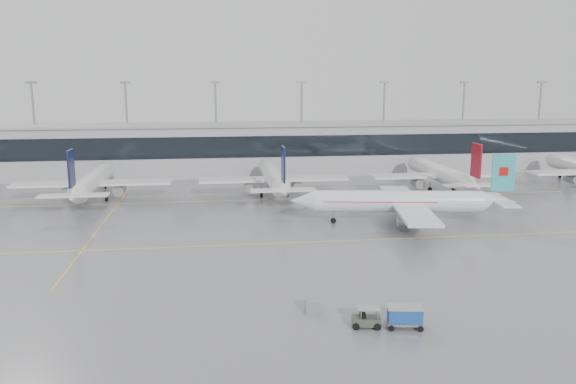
{
  "coord_description": "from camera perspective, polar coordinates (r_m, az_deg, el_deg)",
  "views": [
    {
      "loc": [
        -11.82,
        -76.46,
        22.78
      ],
      "look_at": [
        0.0,
        12.0,
        5.0
      ],
      "focal_mm": 35.0,
      "sensor_mm": 36.0,
      "label": 1
    }
  ],
  "objects": [
    {
      "name": "parked_jet_b",
      "position": [
        114.16,
        -19.21,
        1.02
      ],
      "size": [
        29.64,
        36.96,
        11.72
      ],
      "rotation": [
        0.0,
        0.0,
        1.57
      ],
      "color": "silver",
      "rests_on": "ground"
    },
    {
      "name": "parked_jet_c",
      "position": [
        112.41,
        -1.46,
        1.5
      ],
      "size": [
        29.64,
        36.96,
        11.72
      ],
      "rotation": [
        0.0,
        0.0,
        1.57
      ],
      "color": "silver",
      "rests_on": "ground"
    },
    {
      "name": "baggage_tug",
      "position": [
        54.53,
        7.94,
        -12.75
      ],
      "size": [
        4.06,
        2.09,
        1.93
      ],
      "rotation": [
        0.0,
        0.0,
        -0.17
      ],
      "color": "#3C4038",
      "rests_on": "ground"
    },
    {
      "name": "gse_unit",
      "position": [
        57.05,
        2.48,
        -11.53
      ],
      "size": [
        1.43,
        1.34,
        1.36
      ],
      "primitive_type": "cube",
      "rotation": [
        0.0,
        0.0,
        -0.05
      ],
      "color": "gray",
      "rests_on": "ground"
    },
    {
      "name": "terminal",
      "position": [
        139.97,
        -2.72,
        4.37
      ],
      "size": [
        180.0,
        15.0,
        12.0
      ],
      "primitive_type": "cube",
      "color": "#9C9C9F",
      "rests_on": "ground"
    },
    {
      "name": "air_canada_jet",
      "position": [
        92.15,
        11.87,
        -0.98
      ],
      "size": [
        36.32,
        29.26,
        11.4
      ],
      "rotation": [
        0.0,
        0.0,
        2.99
      ],
      "color": "silver",
      "rests_on": "ground"
    },
    {
      "name": "ground",
      "position": [
        80.65,
        1.13,
        -5.14
      ],
      "size": [
        320.0,
        320.0,
        0.0
      ],
      "primitive_type": "plane",
      "color": "gray",
      "rests_on": "ground"
    },
    {
      "name": "taxi_line_main",
      "position": [
        80.65,
        1.13,
        -5.14
      ],
      "size": [
        120.0,
        0.25,
        0.01
      ],
      "primitive_type": "cube",
      "color": "gold",
      "rests_on": "ground"
    },
    {
      "name": "terminal_glass",
      "position": [
        132.33,
        -2.44,
        4.63
      ],
      "size": [
        180.0,
        0.2,
        5.0
      ],
      "primitive_type": "cube",
      "color": "black",
      "rests_on": "ground"
    },
    {
      "name": "terminal_roof",
      "position": [
        139.36,
        -2.74,
        6.9
      ],
      "size": [
        182.0,
        16.0,
        0.4
      ],
      "primitive_type": "cube",
      "color": "gray",
      "rests_on": "ground"
    },
    {
      "name": "taxi_line_cross",
      "position": [
        95.99,
        -18.32,
        -3.04
      ],
      "size": [
        0.25,
        60.0,
        0.01
      ],
      "primitive_type": "cube",
      "color": "gold",
      "rests_on": "ground"
    },
    {
      "name": "light_masts",
      "position": [
        145.25,
        -2.95,
        7.53
      ],
      "size": [
        156.4,
        1.0,
        22.6
      ],
      "color": "gray",
      "rests_on": "ground"
    },
    {
      "name": "parked_jet_d",
      "position": [
        121.19,
        15.23,
        1.82
      ],
      "size": [
        29.64,
        36.96,
        11.72
      ],
      "rotation": [
        0.0,
        0.0,
        1.57
      ],
      "color": "silver",
      "rests_on": "ground"
    },
    {
      "name": "taxi_line_north",
      "position": [
        109.51,
        -1.25,
        -0.74
      ],
      "size": [
        120.0,
        0.25,
        0.01
      ],
      "primitive_type": "cube",
      "color": "gold",
      "rests_on": "ground"
    },
    {
      "name": "baggage_cart",
      "position": [
        54.79,
        11.79,
        -12.17
      ],
      "size": [
        3.62,
        2.42,
        2.07
      ],
      "rotation": [
        0.0,
        0.0,
        -0.17
      ],
      "color": "gray",
      "rests_on": "ground"
    }
  ]
}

